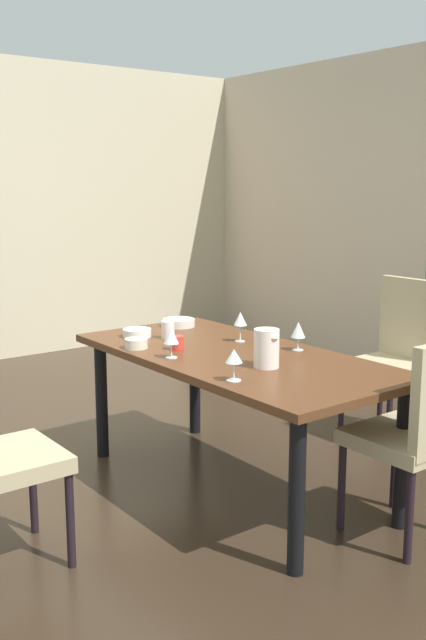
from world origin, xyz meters
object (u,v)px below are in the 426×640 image
at_px(serving_bowl_east, 136,343).
at_px(pitcher_south, 267,348).
at_px(wine_glass_center, 240,319).
at_px(cup_near_window, 168,330).
at_px(wine_glass_north, 171,336).
at_px(serving_bowl_front, 179,323).
at_px(wine_glass_west, 234,357).
at_px(cup_left, 177,343).
at_px(dining_table, 235,369).
at_px(chair_right_far, 419,428).
at_px(serving_bowl_rear, 137,333).
at_px(wine_glass_right, 298,330).
at_px(chair_head_far, 396,351).

bearing_deg(serving_bowl_east, pitcher_south, 21.61).
bearing_deg(wine_glass_center, cup_near_window, -138.65).
distance_m(wine_glass_north, serving_bowl_front, 0.80).
distance_m(wine_glass_north, serving_bowl_east, 0.30).
bearing_deg(serving_bowl_front, wine_glass_west, -23.47).
distance_m(wine_glass_north, pitcher_south, 0.50).
bearing_deg(serving_bowl_east, wine_glass_west, 0.90).
relative_size(cup_left, cup_near_window, 0.75).
bearing_deg(cup_near_window, serving_bowl_east, -69.64).
height_order(dining_table, serving_bowl_east, serving_bowl_east).
relative_size(cup_near_window, pitcher_south, 0.53).
relative_size(chair_right_far, serving_bowl_east, 7.72).
relative_size(chair_right_far, wine_glass_north, 6.15).
distance_m(serving_bowl_front, serving_bowl_rear, 0.37).
height_order(chair_right_far, serving_bowl_east, chair_right_far).
xyz_separation_m(wine_glass_center, serving_bowl_east, (-0.21, -0.54, -0.10)).
height_order(chair_right_far, wine_glass_north, chair_right_far).
xyz_separation_m(wine_glass_right, wine_glass_center, (-0.34, -0.11, 0.02)).
xyz_separation_m(wine_glass_center, pitcher_south, (0.51, -0.26, -0.03)).
bearing_deg(cup_left, wine_glass_north, -43.30).
bearing_deg(wine_glass_north, cup_near_window, 148.30).
xyz_separation_m(dining_table, chair_head_far, (-0.02, 1.32, -0.10)).
distance_m(serving_bowl_front, cup_near_window, 0.35).
bearing_deg(wine_glass_right, cup_near_window, -149.88).
relative_size(serving_bowl_rear, pitcher_south, 0.87).
relative_size(wine_glass_center, cup_left, 2.26).
distance_m(serving_bowl_rear, pitcher_south, 0.97).
relative_size(dining_table, cup_near_window, 18.68).
xyz_separation_m(wine_glass_north, cup_left, (-0.13, 0.12, -0.07)).
height_order(serving_bowl_east, cup_left, cup_left).
xyz_separation_m(serving_bowl_front, pitcher_south, (1.06, -0.23, 0.07)).
bearing_deg(wine_glass_center, serving_bowl_front, -177.17).
xyz_separation_m(wine_glass_right, cup_near_window, (-0.65, -0.38, -0.06)).
bearing_deg(serving_bowl_rear, wine_glass_center, 40.52).
relative_size(chair_head_far, pitcher_south, 5.37).
xyz_separation_m(wine_glass_west, serving_bowl_rear, (-1.05, 0.14, -0.08)).
xyz_separation_m(chair_right_far, cup_near_window, (-1.44, -0.36, 0.25)).
distance_m(chair_right_far, wine_glass_west, 0.87).
bearing_deg(serving_bowl_rear, cup_left, -0.41).
bearing_deg(wine_glass_north, serving_bowl_front, 142.76).
bearing_deg(serving_bowl_front, pitcher_south, -12.19).
height_order(wine_glass_north, serving_bowl_front, wine_glass_north).
bearing_deg(serving_bowl_rear, serving_bowl_front, 106.01).
bearing_deg(wine_glass_west, serving_bowl_rear, 172.33).
xyz_separation_m(chair_head_far, wine_glass_right, (0.16, -1.02, 0.29)).
bearing_deg(chair_head_far, serving_bowl_front, 57.49).
height_order(wine_glass_right, serving_bowl_east, wine_glass_right).
bearing_deg(serving_bowl_front, cup_left, -35.52).
bearing_deg(dining_table, serving_bowl_front, 167.22).
xyz_separation_m(wine_glass_right, pitcher_south, (0.16, -0.36, -0.01)).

